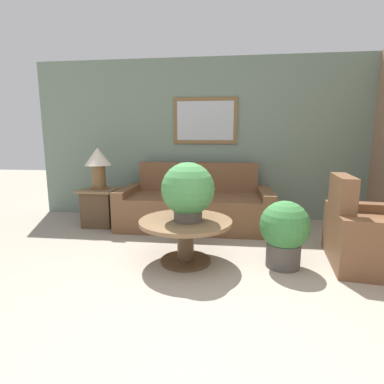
{
  "coord_description": "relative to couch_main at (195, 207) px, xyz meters",
  "views": [
    {
      "loc": [
        0.03,
        -1.74,
        1.33
      ],
      "look_at": [
        -0.44,
        2.06,
        0.64
      ],
      "focal_mm": 28.0,
      "sensor_mm": 36.0,
      "label": 1
    }
  ],
  "objects": [
    {
      "name": "ground_plane",
      "position": [
        0.46,
        -2.66,
        -0.31
      ],
      "size": [
        20.0,
        20.0,
        0.0
      ],
      "primitive_type": "plane",
      "color": "gray"
    },
    {
      "name": "wall_back",
      "position": [
        0.45,
        0.64,
        1.0
      ],
      "size": [
        6.47,
        0.09,
        2.6
      ],
      "color": "slate",
      "rests_on": "ground_plane"
    },
    {
      "name": "couch_main",
      "position": [
        0.0,
        0.0,
        0.0
      ],
      "size": [
        2.25,
        0.98,
        0.95
      ],
      "color": "brown",
      "rests_on": "ground_plane"
    },
    {
      "name": "armchair",
      "position": [
        2.03,
        -1.19,
        -0.0
      ],
      "size": [
        1.06,
        1.1,
        0.95
      ],
      "rotation": [
        0.0,
        0.0,
        1.44
      ],
      "color": "brown",
      "rests_on": "ground_plane"
    },
    {
      "name": "coffee_table",
      "position": [
        0.04,
        -1.35,
        0.04
      ],
      "size": [
        0.99,
        0.99,
        0.47
      ],
      "color": "#4C3823",
      "rests_on": "ground_plane"
    },
    {
      "name": "side_table",
      "position": [
        -1.46,
        -0.12,
        -0.01
      ],
      "size": [
        0.53,
        0.53,
        0.57
      ],
      "color": "#4C3823",
      "rests_on": "ground_plane"
    },
    {
      "name": "table_lamp",
      "position": [
        -1.46,
        -0.12,
        0.67
      ],
      "size": [
        0.39,
        0.39,
        0.62
      ],
      "color": "brown",
      "rests_on": "side_table"
    },
    {
      "name": "potted_plant_on_table",
      "position": [
        0.07,
        -1.38,
        0.49
      ],
      "size": [
        0.55,
        0.55,
        0.62
      ],
      "color": "#4C4742",
      "rests_on": "coffee_table"
    },
    {
      "name": "potted_plant_floor",
      "position": [
        1.07,
        -1.34,
        0.08
      ],
      "size": [
        0.51,
        0.51,
        0.7
      ],
      "color": "#4C4742",
      "rests_on": "ground_plane"
    }
  ]
}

